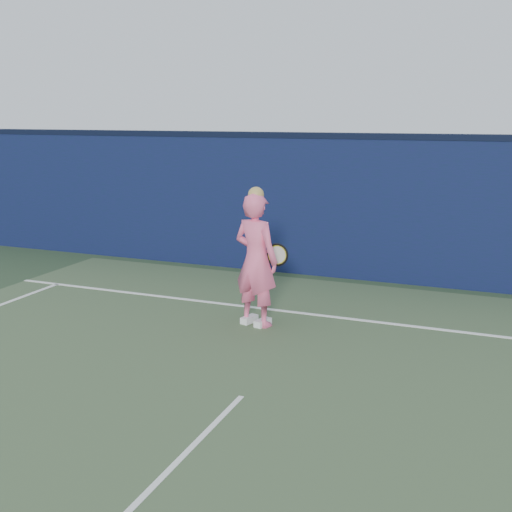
% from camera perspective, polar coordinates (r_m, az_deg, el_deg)
% --- Properties ---
extents(ground, '(80.00, 80.00, 0.00)m').
position_cam_1_polar(ground, '(6.13, -5.11, -16.07)').
color(ground, '#283B24').
rests_on(ground, ground).
extents(backstop_wall, '(24.00, 0.40, 2.50)m').
position_cam_1_polar(backstop_wall, '(11.67, 9.37, 4.09)').
color(backstop_wall, '#0B1932').
rests_on(backstop_wall, ground).
extents(wall_cap, '(24.00, 0.42, 0.10)m').
position_cam_1_polar(wall_cap, '(11.56, 9.60, 10.47)').
color(wall_cap, black).
rests_on(wall_cap, backstop_wall).
extents(player, '(0.78, 0.61, 1.96)m').
position_cam_1_polar(player, '(8.91, 0.00, -0.33)').
color(player, '#FE6290').
rests_on(player, ground).
extents(racket, '(0.62, 0.18, 0.34)m').
position_cam_1_polar(racket, '(9.25, 1.73, 0.07)').
color(racket, black).
rests_on(racket, ground).
extents(court_lines, '(11.00, 12.04, 0.01)m').
position_cam_1_polar(court_lines, '(5.87, -6.63, -17.35)').
color(court_lines, white).
rests_on(court_lines, court_surface).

